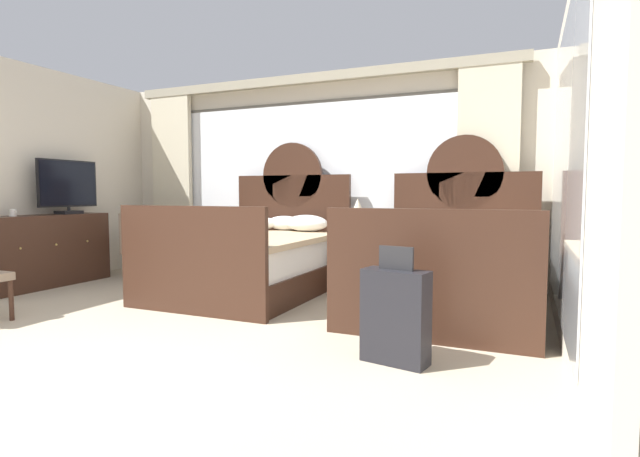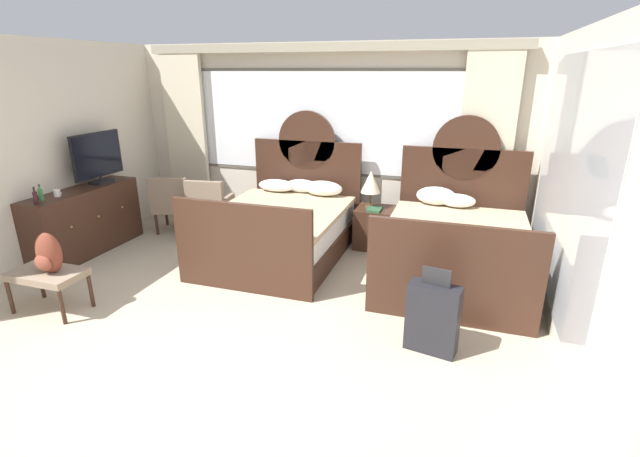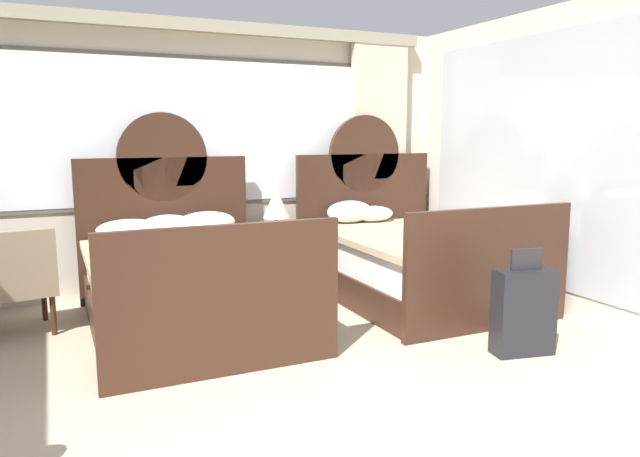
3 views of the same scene
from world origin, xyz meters
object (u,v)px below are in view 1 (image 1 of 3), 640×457
object	(u,v)px
table_lamp_on_nightstand	(358,212)
dresser_minibar	(43,251)
bed_near_mirror	(449,271)
book_on_nightstand	(362,242)
bed_near_window	(253,259)
suitcase_on_floor	(395,316)
tv_flatscreen	(68,186)
armchair_by_window_centre	(146,242)
cup_on_dresser	(13,213)
armchair_by_window_left	(183,244)
nightstand_between_beds	(363,266)

from	to	relation	value
table_lamp_on_nightstand	dresser_minibar	bearing A→B (deg)	-158.85
bed_near_mirror	book_on_nightstand	xyz separation A→B (m)	(-1.08, 0.57, 0.19)
bed_near_window	suitcase_on_floor	size ratio (longest dim) A/B	2.78
dresser_minibar	suitcase_on_floor	size ratio (longest dim) A/B	2.06
table_lamp_on_nightstand	tv_flatscreen	bearing A→B (deg)	-164.01
table_lamp_on_nightstand	suitcase_on_floor	world-z (taller)	table_lamp_on_nightstand
armchair_by_window_centre	book_on_nightstand	bearing A→B (deg)	4.05
bed_near_mirror	table_lamp_on_nightstand	bearing A→B (deg)	149.81
tv_flatscreen	cup_on_dresser	size ratio (longest dim) A/B	7.72
cup_on_dresser	dresser_minibar	bearing A→B (deg)	94.54
table_lamp_on_nightstand	cup_on_dresser	distance (m)	3.93
table_lamp_on_nightstand	tv_flatscreen	distance (m)	3.68
book_on_nightstand	armchair_by_window_left	xyz separation A→B (m)	(-2.39, -0.22, -0.10)
table_lamp_on_nightstand	armchair_by_window_centre	bearing A→B (deg)	-173.90
bed_near_mirror	book_on_nightstand	world-z (taller)	bed_near_mirror
tv_flatscreen	cup_on_dresser	world-z (taller)	tv_flatscreen
armchair_by_window_left	bed_near_mirror	bearing A→B (deg)	-5.91
nightstand_between_beds	book_on_nightstand	xyz separation A→B (m)	(0.01, -0.10, 0.29)
nightstand_between_beds	book_on_nightstand	bearing A→B (deg)	-83.25
bed_near_window	armchair_by_window_left	size ratio (longest dim) A/B	2.52
bed_near_mirror	armchair_by_window_centre	bearing A→B (deg)	174.95
book_on_nightstand	armchair_by_window_left	distance (m)	2.40
cup_on_dresser	suitcase_on_floor	distance (m)	4.64
bed_near_window	cup_on_dresser	xyz separation A→B (m)	(-2.49, -1.08, 0.53)
tv_flatscreen	cup_on_dresser	xyz separation A→B (m)	(0.01, -0.74, -0.30)
cup_on_dresser	armchair_by_window_centre	size ratio (longest dim) A/B	0.13
bed_near_mirror	armchair_by_window_centre	distance (m)	4.10
bed_near_window	bed_near_mirror	size ratio (longest dim) A/B	1.00
tv_flatscreen	suitcase_on_floor	xyz separation A→B (m)	(4.57, -1.29, -0.90)
bed_near_window	armchair_by_window_left	bearing A→B (deg)	164.70
table_lamp_on_nightstand	tv_flatscreen	world-z (taller)	tv_flatscreen
cup_on_dresser	suitcase_on_floor	world-z (taller)	cup_on_dresser
bed_near_mirror	cup_on_dresser	distance (m)	4.83
bed_near_mirror	armchair_by_window_left	xyz separation A→B (m)	(-3.46, 0.36, 0.09)
suitcase_on_floor	armchair_by_window_centre	bearing A→B (deg)	153.48
bed_near_window	armchair_by_window_centre	world-z (taller)	bed_near_window
bed_near_mirror	suitcase_on_floor	xyz separation A→B (m)	(-0.11, -1.62, -0.06)
book_on_nightstand	bed_near_mirror	bearing A→B (deg)	-28.09
bed_near_mirror	armchair_by_window_centre	world-z (taller)	bed_near_mirror
nightstand_between_beds	armchair_by_window_centre	world-z (taller)	armchair_by_window_centre
armchair_by_window_left	nightstand_between_beds	bearing A→B (deg)	7.57
nightstand_between_beds	book_on_nightstand	world-z (taller)	book_on_nightstand
dresser_minibar	cup_on_dresser	distance (m)	0.61
nightstand_between_beds	suitcase_on_floor	world-z (taller)	suitcase_on_floor
table_lamp_on_nightstand	book_on_nightstand	world-z (taller)	table_lamp_on_nightstand
cup_on_dresser	suitcase_on_floor	bearing A→B (deg)	-6.91
dresser_minibar	book_on_nightstand	bearing A→B (deg)	19.32
dresser_minibar	tv_flatscreen	xyz separation A→B (m)	(0.02, 0.36, 0.78)
book_on_nightstand	tv_flatscreen	xyz separation A→B (m)	(-3.60, -0.91, 0.65)
bed_near_window	suitcase_on_floor	distance (m)	2.64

